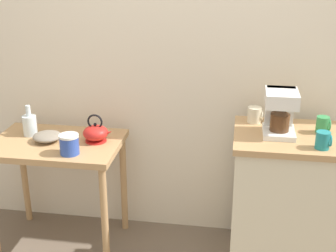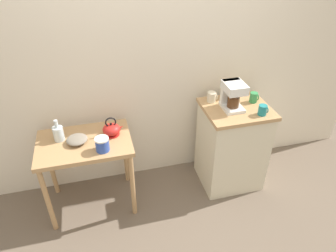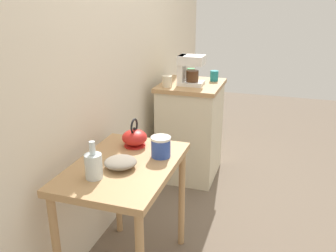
# 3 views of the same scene
# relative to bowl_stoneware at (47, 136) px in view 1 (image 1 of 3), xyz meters

# --- Properties ---
(back_wall) EXTENTS (4.40, 0.10, 2.80)m
(back_wall) POSITION_rel_bowl_stoneware_xyz_m (0.87, 0.39, 0.61)
(back_wall) COLOR beige
(back_wall) RESTS_ON ground_plane
(wooden_table) EXTENTS (0.82, 0.56, 0.76)m
(wooden_table) POSITION_rel_bowl_stoneware_xyz_m (0.05, 0.00, -0.14)
(wooden_table) COLOR tan
(wooden_table) RESTS_ON ground_plane
(kitchen_counter) EXTENTS (0.62, 0.54, 0.91)m
(kitchen_counter) POSITION_rel_bowl_stoneware_xyz_m (1.48, -0.02, -0.34)
(kitchen_counter) COLOR beige
(kitchen_counter) RESTS_ON ground_plane
(bowl_stoneware) EXTENTS (0.18, 0.18, 0.06)m
(bowl_stoneware) POSITION_rel_bowl_stoneware_xyz_m (0.00, 0.00, 0.00)
(bowl_stoneware) COLOR gray
(bowl_stoneware) RESTS_ON wooden_table
(teakettle) EXTENTS (0.19, 0.16, 0.18)m
(teakettle) POSITION_rel_bowl_stoneware_xyz_m (0.31, 0.04, 0.03)
(teakettle) COLOR red
(teakettle) RESTS_ON wooden_table
(glass_carafe_vase) EXTENTS (0.09, 0.09, 0.20)m
(glass_carafe_vase) POSITION_rel_bowl_stoneware_xyz_m (-0.15, 0.08, 0.04)
(glass_carafe_vase) COLOR silver
(glass_carafe_vase) RESTS_ON wooden_table
(canister_enamel) EXTENTS (0.12, 0.12, 0.12)m
(canister_enamel) POSITION_rel_bowl_stoneware_xyz_m (0.21, -0.16, 0.03)
(canister_enamel) COLOR #2D4CAD
(canister_enamel) RESTS_ON wooden_table
(coffee_maker) EXTENTS (0.18, 0.22, 0.26)m
(coffee_maker) POSITION_rel_bowl_stoneware_xyz_m (1.42, -0.01, 0.26)
(coffee_maker) COLOR white
(coffee_maker) RESTS_ON kitchen_counter
(mug_tall_green) EXTENTS (0.08, 0.07, 0.10)m
(mug_tall_green) POSITION_rel_bowl_stoneware_xyz_m (1.68, 0.04, 0.17)
(mug_tall_green) COLOR #338C4C
(mug_tall_green) RESTS_ON kitchen_counter
(mug_small_cream) EXTENTS (0.09, 0.09, 0.10)m
(mug_small_cream) POSITION_rel_bowl_stoneware_xyz_m (1.29, 0.15, 0.16)
(mug_small_cream) COLOR beige
(mug_small_cream) RESTS_ON kitchen_counter
(mug_dark_teal) EXTENTS (0.08, 0.08, 0.10)m
(mug_dark_teal) POSITION_rel_bowl_stoneware_xyz_m (1.64, -0.19, 0.16)
(mug_dark_teal) COLOR teal
(mug_dark_teal) RESTS_ON kitchen_counter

